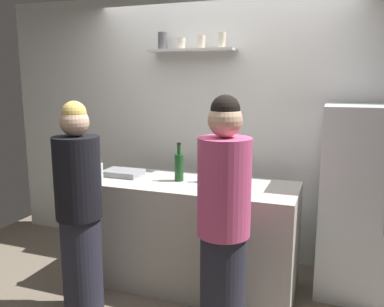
% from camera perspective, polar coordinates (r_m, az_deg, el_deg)
% --- Properties ---
extents(back_wall_assembly, '(4.80, 0.32, 2.60)m').
position_cam_1_polar(back_wall_assembly, '(3.98, 4.02, 3.79)').
color(back_wall_assembly, white).
rests_on(back_wall_assembly, ground).
extents(refrigerator, '(0.62, 0.62, 1.57)m').
position_cam_1_polar(refrigerator, '(3.55, 22.81, -6.40)').
color(refrigerator, silver).
rests_on(refrigerator, ground).
extents(counter, '(1.76, 0.70, 0.92)m').
position_cam_1_polar(counter, '(3.51, -0.00, -11.46)').
color(counter, '#B7B2A8').
rests_on(counter, ground).
extents(baking_pan, '(0.34, 0.24, 0.05)m').
position_cam_1_polar(baking_pan, '(3.65, -9.86, -2.75)').
color(baking_pan, gray).
rests_on(baking_pan, counter).
extents(utensil_holder, '(0.09, 0.09, 0.21)m').
position_cam_1_polar(utensil_holder, '(3.22, 6.47, -3.88)').
color(utensil_holder, '#B2B2B7').
rests_on(utensil_holder, counter).
extents(wine_bottle_pale_glass, '(0.08, 0.08, 0.32)m').
position_cam_1_polar(wine_bottle_pale_glass, '(3.36, 3.18, -2.16)').
color(wine_bottle_pale_glass, '#B2BFB2').
rests_on(wine_bottle_pale_glass, counter).
extents(wine_bottle_green_glass, '(0.08, 0.08, 0.33)m').
position_cam_1_polar(wine_bottle_green_glass, '(3.40, -1.87, -1.85)').
color(wine_bottle_green_glass, '#19471E').
rests_on(wine_bottle_green_glass, counter).
extents(water_bottle_plastic, '(0.08, 0.08, 0.20)m').
position_cam_1_polar(water_bottle_plastic, '(3.45, -13.27, -2.58)').
color(water_bottle_plastic, silver).
rests_on(water_bottle_plastic, counter).
extents(person_pink_top, '(0.34, 0.34, 1.68)m').
position_cam_1_polar(person_pink_top, '(2.61, 4.53, -10.58)').
color(person_pink_top, '#262633').
rests_on(person_pink_top, ground).
extents(person_blonde, '(0.34, 0.34, 1.63)m').
position_cam_1_polar(person_blonde, '(3.10, -15.80, -8.15)').
color(person_blonde, '#262633').
rests_on(person_blonde, ground).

